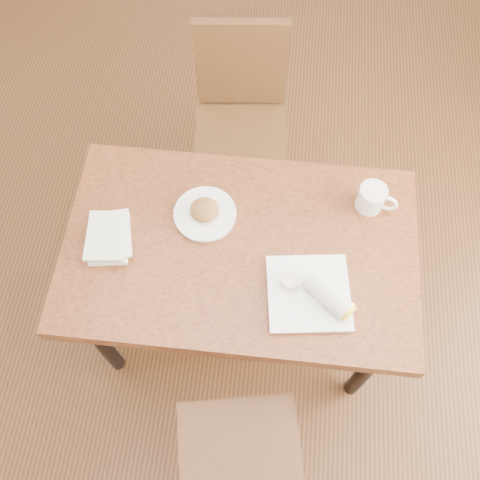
# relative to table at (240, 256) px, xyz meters

# --- Properties ---
(ground) EXTENTS (4.00, 5.00, 0.01)m
(ground) POSITION_rel_table_xyz_m (0.00, 0.00, -0.67)
(ground) COLOR #472814
(ground) RESTS_ON ground
(room_walls) EXTENTS (4.02, 5.02, 2.80)m
(room_walls) POSITION_rel_table_xyz_m (0.00, 0.00, 0.97)
(room_walls) COLOR silver
(room_walls) RESTS_ON ground
(table) EXTENTS (1.26, 0.78, 0.75)m
(table) POSITION_rel_table_xyz_m (0.00, 0.00, 0.00)
(table) COLOR brown
(table) RESTS_ON ground
(chair_far) EXTENTS (0.46, 0.46, 0.95)m
(chair_far) POSITION_rel_table_xyz_m (-0.08, 0.79, -0.12)
(chair_far) COLOR #442B13
(chair_far) RESTS_ON ground
(plate_scone) EXTENTS (0.23, 0.23, 0.07)m
(plate_scone) POSITION_rel_table_xyz_m (-0.14, 0.11, 0.11)
(plate_scone) COLOR white
(plate_scone) RESTS_ON table
(coffee_mug) EXTENTS (0.15, 0.10, 0.10)m
(coffee_mug) POSITION_rel_table_xyz_m (0.46, 0.22, 0.14)
(coffee_mug) COLOR white
(coffee_mug) RESTS_ON table
(plate_burrito) EXTENTS (0.31, 0.31, 0.09)m
(plate_burrito) POSITION_rel_table_xyz_m (0.27, -0.16, 0.11)
(plate_burrito) COLOR white
(plate_burrito) RESTS_ON table
(book_stack) EXTENTS (0.18, 0.23, 0.05)m
(book_stack) POSITION_rel_table_xyz_m (-0.46, -0.02, 0.11)
(book_stack) COLOR white
(book_stack) RESTS_ON table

